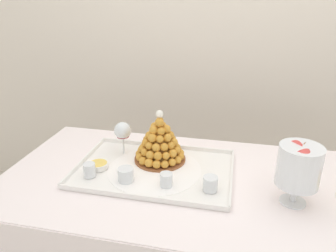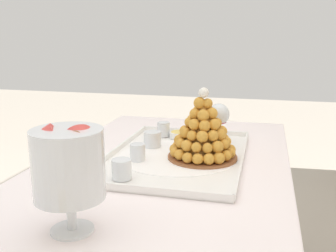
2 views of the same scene
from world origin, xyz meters
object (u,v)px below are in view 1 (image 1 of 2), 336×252
object	(u,v)px
creme_brulee_ramekin	(98,165)
macaron_goblet	(299,166)
dessert_cup_mid_right	(210,184)
dessert_cup_left	(90,170)
wine_glass	(123,132)
serving_tray	(155,170)
dessert_cup_mid_left	(126,175)
dessert_cup_centre	(166,180)
croquembouche	(160,142)

from	to	relation	value
creme_brulee_ramekin	macaron_goblet	size ratio (longest dim) A/B	0.34
dessert_cup_mid_right	creme_brulee_ramekin	size ratio (longest dim) A/B	0.68
macaron_goblet	dessert_cup_mid_right	bearing A→B (deg)	179.95
dessert_cup_mid_right	dessert_cup_left	bearing A→B (deg)	-179.38
creme_brulee_ramekin	macaron_goblet	world-z (taller)	macaron_goblet
dessert_cup_left	dessert_cup_mid_right	world-z (taller)	same
wine_glass	serving_tray	bearing A→B (deg)	-32.99
dessert_cup_mid_right	wine_glass	bearing A→B (deg)	152.42
dessert_cup_mid_right	wine_glass	world-z (taller)	wine_glass
dessert_cup_mid_left	creme_brulee_ramekin	xyz separation A→B (m)	(-0.15, 0.07, -0.01)
dessert_cup_centre	dessert_cup_mid_right	world-z (taller)	dessert_cup_mid_right
dessert_cup_mid_right	macaron_goblet	distance (m)	0.32
serving_tray	dessert_cup_left	size ratio (longest dim) A/B	11.58
dessert_cup_left	dessert_cup_mid_left	world-z (taller)	same
dessert_cup_mid_left	wine_glass	size ratio (longest dim) A/B	0.40
croquembouche	dessert_cup_mid_left	world-z (taller)	croquembouche
croquembouche	dessert_cup_centre	world-z (taller)	croquembouche
croquembouche	dessert_cup_left	xyz separation A→B (m)	(-0.24, -0.20, -0.06)
croquembouche	dessert_cup_mid_left	distance (m)	0.22
dessert_cup_centre	dessert_cup_mid_left	bearing A→B (deg)	179.44
dessert_cup_left	macaron_goblet	xyz separation A→B (m)	(0.78, 0.00, 0.11)
serving_tray	macaron_goblet	bearing A→B (deg)	-11.01
dessert_cup_mid_right	macaron_goblet	xyz separation A→B (m)	(0.30, -0.00, 0.11)
dessert_cup_centre	creme_brulee_ramekin	bearing A→B (deg)	166.83
serving_tray	creme_brulee_ramekin	world-z (taller)	creme_brulee_ramekin
dessert_cup_mid_left	dessert_cup_mid_right	bearing A→B (deg)	1.11
serving_tray	macaron_goblet	size ratio (longest dim) A/B	2.68
dessert_cup_mid_right	dessert_cup_mid_left	bearing A→B (deg)	-178.89
dessert_cup_left	macaron_goblet	bearing A→B (deg)	0.37
serving_tray	dessert_cup_mid_left	xyz separation A→B (m)	(-0.09, -0.11, 0.03)
croquembouche	dessert_cup_left	world-z (taller)	croquembouche
dessert_cup_centre	macaron_goblet	bearing A→B (deg)	0.95
dessert_cup_left	dessert_cup_mid_right	bearing A→B (deg)	0.62
dessert_cup_mid_right	creme_brulee_ramekin	distance (m)	0.48
dessert_cup_mid_left	macaron_goblet	xyz separation A→B (m)	(0.63, 0.01, 0.11)
creme_brulee_ramekin	macaron_goblet	distance (m)	0.79
dessert_cup_left	dessert_cup_mid_left	size ratio (longest dim) A/B	0.89
croquembouche	dessert_cup_left	distance (m)	0.32
croquembouche	wine_glass	world-z (taller)	croquembouche
croquembouche	wine_glass	bearing A→B (deg)	170.77
croquembouche	wine_glass	size ratio (longest dim) A/B	1.46
croquembouche	dessert_cup_mid_left	size ratio (longest dim) A/B	3.70
creme_brulee_ramekin	macaron_goblet	xyz separation A→B (m)	(0.77, -0.07, 0.13)
dessert_cup_mid_left	dessert_cup_centre	size ratio (longest dim) A/B	1.16
serving_tray	macaron_goblet	xyz separation A→B (m)	(0.54, -0.10, 0.14)
dessert_cup_mid_left	dessert_cup_mid_right	xyz separation A→B (m)	(0.33, 0.01, 0.00)
dessert_cup_centre	dessert_cup_left	bearing A→B (deg)	179.51
wine_glass	dessert_cup_mid_right	bearing A→B (deg)	-27.58
dessert_cup_mid_left	dessert_cup_mid_right	distance (m)	0.33
dessert_cup_left	wine_glass	size ratio (longest dim) A/B	0.35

